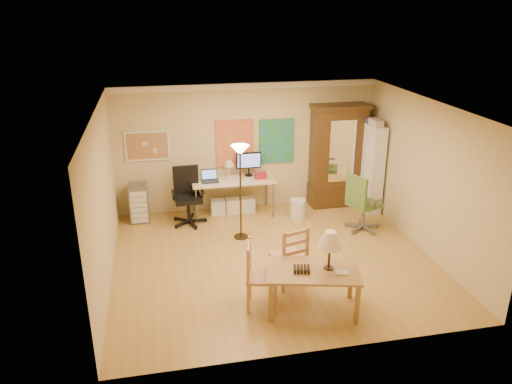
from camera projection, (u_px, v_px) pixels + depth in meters
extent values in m
plane|color=#AE863D|center=(273.00, 259.00, 8.78)|extent=(5.50, 5.50, 0.00)
cube|color=white|center=(246.00, 86.00, 10.07)|extent=(5.50, 0.08, 0.12)
cube|color=tan|center=(147.00, 146.00, 10.11)|extent=(0.90, 0.04, 0.62)
cube|color=gold|center=(235.00, 143.00, 10.46)|extent=(0.80, 0.04, 1.00)
cube|color=teal|center=(277.00, 141.00, 10.63)|extent=(0.75, 0.04, 0.95)
cube|color=brown|center=(313.00, 271.00, 7.14)|extent=(1.48, 1.09, 0.04)
cube|color=brown|center=(271.00, 303.00, 6.97)|extent=(0.07, 0.07, 0.63)
cube|color=brown|center=(357.00, 305.00, 6.92)|extent=(0.07, 0.07, 0.63)
cube|color=brown|center=(271.00, 278.00, 7.60)|extent=(0.07, 0.07, 0.63)
cube|color=brown|center=(351.00, 279.00, 7.55)|extent=(0.07, 0.07, 0.63)
cylinder|color=black|center=(328.00, 268.00, 7.16)|extent=(0.14, 0.14, 0.02)
cylinder|color=black|center=(329.00, 257.00, 7.10)|extent=(0.04, 0.04, 0.35)
cone|color=beige|center=(330.00, 240.00, 7.00)|extent=(0.35, 0.35, 0.25)
cube|color=beige|center=(342.00, 272.00, 7.03)|extent=(0.20, 0.17, 0.03)
cube|color=black|center=(302.00, 269.00, 7.07)|extent=(0.29, 0.25, 0.07)
cube|color=#AF7350|center=(289.00, 256.00, 7.85)|extent=(0.59, 0.57, 0.04)
cube|color=#AF7350|center=(293.00, 262.00, 8.20)|extent=(0.05, 0.05, 0.47)
cube|color=#AF7350|center=(271.00, 268.00, 8.02)|extent=(0.05, 0.05, 0.47)
cube|color=#AF7350|center=(306.00, 273.00, 7.87)|extent=(0.05, 0.05, 0.47)
cube|color=#AF7350|center=(283.00, 279.00, 7.70)|extent=(0.05, 0.05, 0.47)
cube|color=#AF7350|center=(307.00, 243.00, 7.68)|extent=(0.05, 0.05, 0.55)
cube|color=#AF7350|center=(284.00, 249.00, 7.50)|extent=(0.05, 0.05, 0.55)
cube|color=#AF7350|center=(296.00, 243.00, 7.57)|extent=(0.41, 0.14, 0.05)
cube|color=#AF7350|center=(262.00, 276.00, 7.30)|extent=(0.56, 0.57, 0.04)
cube|color=#AF7350|center=(275.00, 299.00, 7.19)|extent=(0.05, 0.05, 0.46)
cube|color=#AF7350|center=(275.00, 284.00, 7.57)|extent=(0.05, 0.05, 0.46)
cube|color=#AF7350|center=(248.00, 299.00, 7.20)|extent=(0.05, 0.05, 0.46)
cube|color=#AF7350|center=(250.00, 284.00, 7.59)|extent=(0.05, 0.05, 0.46)
cube|color=#AF7350|center=(248.00, 267.00, 7.01)|extent=(0.05, 0.05, 0.54)
cube|color=#AF7350|center=(250.00, 253.00, 7.40)|extent=(0.05, 0.05, 0.54)
cube|color=#AF7350|center=(249.00, 257.00, 7.19)|extent=(0.13, 0.41, 0.05)
cylinder|color=#382A16|center=(241.00, 237.00, 9.58)|extent=(0.27, 0.27, 0.03)
cylinder|color=#382A16|center=(241.00, 195.00, 9.27)|extent=(0.04, 0.04, 1.72)
cone|color=#FFE0A5|center=(240.00, 149.00, 8.95)|extent=(0.33, 0.33, 0.14)
cube|color=beige|center=(233.00, 180.00, 10.37)|extent=(1.71, 0.75, 0.03)
cylinder|color=slate|center=(196.00, 206.00, 10.07)|extent=(0.04, 0.04, 0.75)
cylinder|color=slate|center=(273.00, 200.00, 10.37)|extent=(0.04, 0.04, 0.75)
cylinder|color=slate|center=(194.00, 195.00, 10.65)|extent=(0.04, 0.04, 0.75)
cylinder|color=slate|center=(267.00, 189.00, 10.95)|extent=(0.04, 0.04, 0.75)
cube|color=black|center=(210.00, 181.00, 10.22)|extent=(0.34, 0.23, 0.02)
cube|color=black|center=(209.00, 173.00, 10.34)|extent=(0.34, 0.06, 0.22)
cube|color=black|center=(249.00, 160.00, 10.46)|extent=(0.53, 0.04, 0.34)
cone|color=beige|center=(229.00, 163.00, 10.34)|extent=(0.21, 0.21, 0.13)
cube|color=beige|center=(226.00, 182.00, 10.19)|extent=(0.27, 0.34, 0.01)
cube|color=maroon|center=(261.00, 175.00, 10.40)|extent=(0.23, 0.17, 0.13)
cube|color=white|center=(218.00, 207.00, 10.58)|extent=(0.30, 0.26, 0.32)
cube|color=white|center=(233.00, 206.00, 10.64)|extent=(0.30, 0.26, 0.32)
cube|color=silver|center=(247.00, 205.00, 10.70)|extent=(0.30, 0.26, 0.32)
cylinder|color=black|center=(189.00, 211.00, 10.08)|extent=(0.07, 0.07, 0.45)
cube|color=black|center=(188.00, 199.00, 9.99)|extent=(0.56, 0.54, 0.08)
cube|color=black|center=(186.00, 179.00, 10.09)|extent=(0.52, 0.08, 0.58)
cube|color=black|center=(173.00, 193.00, 9.86)|extent=(0.06, 0.34, 0.03)
cube|color=black|center=(202.00, 190.00, 10.00)|extent=(0.06, 0.34, 0.03)
cylinder|color=slate|center=(363.00, 216.00, 9.84)|extent=(0.07, 0.07, 0.45)
cube|color=#426D31|center=(364.00, 204.00, 9.75)|extent=(0.68, 0.69, 0.08)
cube|color=#426D31|center=(356.00, 191.00, 9.50)|extent=(0.25, 0.50, 0.58)
cube|color=slate|center=(376.00, 201.00, 9.47)|extent=(0.33, 0.17, 0.03)
cube|color=slate|center=(354.00, 192.00, 9.91)|extent=(0.33, 0.17, 0.03)
cube|color=slate|center=(139.00, 203.00, 10.20)|extent=(0.38, 0.44, 0.77)
cube|color=silver|center=(139.00, 207.00, 9.99)|extent=(0.33, 0.02, 0.66)
cube|color=#311E0D|center=(337.00, 157.00, 10.80)|extent=(1.13, 0.51, 2.15)
cube|color=#311E0D|center=(335.00, 194.00, 11.11)|extent=(1.17, 0.55, 0.43)
cube|color=white|center=(342.00, 152.00, 10.49)|extent=(0.56, 0.01, 1.33)
cube|color=#311E0D|center=(340.00, 107.00, 10.40)|extent=(1.21, 0.57, 0.08)
cube|color=white|center=(371.00, 168.00, 10.56)|extent=(0.28, 0.75, 1.87)
cube|color=#993333|center=(370.00, 192.00, 10.60)|extent=(0.17, 0.37, 0.22)
cube|color=#334C99|center=(368.00, 137.00, 10.50)|extent=(0.17, 0.26, 0.19)
cylinder|color=silver|center=(298.00, 209.00, 10.35)|extent=(0.33, 0.33, 0.41)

